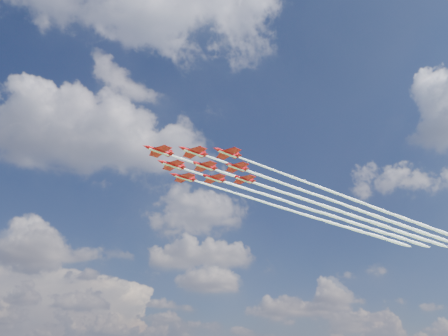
# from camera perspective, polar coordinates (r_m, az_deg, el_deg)

# --- Properties ---
(jet_lead) EXTENTS (140.35, 74.96, 2.68)m
(jet_lead) POSITION_cam_1_polar(r_m,az_deg,el_deg) (186.51, 11.68, -4.46)
(jet_lead) COLOR #BB0A0F
(jet_row2_port) EXTENTS (140.35, 74.96, 2.68)m
(jet_row2_port) POSITION_cam_1_polar(r_m,az_deg,el_deg) (189.70, 14.89, -4.48)
(jet_row2_port) COLOR #BB0A0F
(jet_row2_starb) EXTENTS (140.35, 74.96, 2.68)m
(jet_row2_starb) POSITION_cam_1_polar(r_m,az_deg,el_deg) (196.83, 11.98, -5.53)
(jet_row2_starb) COLOR #BB0A0F
(jet_row3_port) EXTENTS (140.35, 74.96, 2.68)m
(jet_row3_port) POSITION_cam_1_polar(r_m,az_deg,el_deg) (193.47, 17.98, -4.49)
(jet_row3_port) COLOR #BB0A0F
(jet_row3_centre) EXTENTS (140.35, 74.96, 2.68)m
(jet_row3_centre) POSITION_cam_1_polar(r_m,az_deg,el_deg) (200.07, 15.03, -5.53)
(jet_row3_centre) COLOR #BB0A0F
(jet_row3_starb) EXTENTS (140.35, 74.96, 2.68)m
(jet_row3_starb) POSITION_cam_1_polar(r_m,az_deg,el_deg) (207.23, 12.26, -6.50)
(jet_row3_starb) COLOR #BB0A0F
(jet_row4_port) EXTENTS (140.35, 74.96, 2.68)m
(jet_row4_port) POSITION_cam_1_polar(r_m,az_deg,el_deg) (203.85, 17.97, -5.52)
(jet_row4_port) COLOR #BB0A0F
(jet_row4_starb) EXTENTS (140.35, 74.96, 2.68)m
(jet_row4_starb) POSITION_cam_1_polar(r_m,az_deg,el_deg) (210.50, 15.15, -6.48)
(jet_row4_starb) COLOR #BB0A0F
(jet_tail) EXTENTS (140.35, 74.96, 2.68)m
(jet_tail) POSITION_cam_1_polar(r_m,az_deg,el_deg) (214.29, 17.95, -6.45)
(jet_tail) COLOR #BB0A0F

